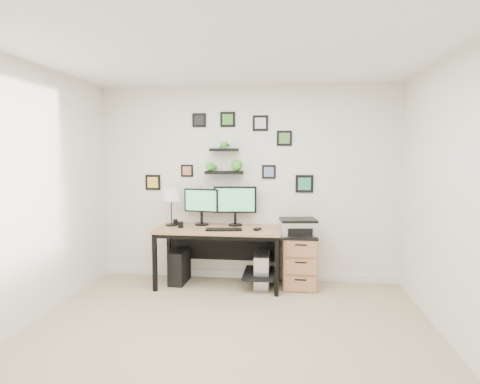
# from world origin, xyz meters

# --- Properties ---
(room) EXTENTS (4.00, 4.00, 4.00)m
(room) POSITION_xyz_m (0.00, 1.98, 0.05)
(room) COLOR tan
(room) RESTS_ON ground
(desk) EXTENTS (1.60, 0.70, 0.75)m
(desk) POSITION_xyz_m (-0.29, 1.67, 0.63)
(desk) COLOR #B17753
(desk) RESTS_ON ground
(monitor_left) EXTENTS (0.48, 0.22, 0.49)m
(monitor_left) POSITION_xyz_m (-0.60, 1.83, 1.04)
(monitor_left) COLOR black
(monitor_left) RESTS_ON desk
(monitor_right) EXTENTS (0.56, 0.20, 0.52)m
(monitor_right) POSITION_xyz_m (-0.14, 1.84, 1.06)
(monitor_right) COLOR black
(monitor_right) RESTS_ON desk
(keyboard) EXTENTS (0.46, 0.21, 0.02)m
(keyboard) POSITION_xyz_m (-0.24, 1.51, 0.76)
(keyboard) COLOR black
(keyboard) RESTS_ON desk
(mouse) EXTENTS (0.10, 0.12, 0.03)m
(mouse) POSITION_xyz_m (0.17, 1.56, 0.76)
(mouse) COLOR black
(mouse) RESTS_ON desk
(table_lamp) EXTENTS (0.25, 0.25, 0.51)m
(table_lamp) POSITION_xyz_m (-0.98, 1.76, 1.16)
(table_lamp) COLOR black
(table_lamp) RESTS_ON desk
(mug) EXTENTS (0.07, 0.07, 0.08)m
(mug) POSITION_xyz_m (-0.82, 1.61, 0.79)
(mug) COLOR black
(mug) RESTS_ON desk
(pen_cup) EXTENTS (0.06, 0.06, 0.08)m
(pen_cup) POSITION_xyz_m (-0.94, 1.77, 0.79)
(pen_cup) COLOR black
(pen_cup) RESTS_ON desk
(pc_tower_black) EXTENTS (0.20, 0.44, 0.43)m
(pc_tower_black) POSITION_xyz_m (-0.87, 1.70, 0.22)
(pc_tower_black) COLOR black
(pc_tower_black) RESTS_ON ground
(pc_tower_grey) EXTENTS (0.19, 0.43, 0.42)m
(pc_tower_grey) POSITION_xyz_m (0.23, 1.67, 0.21)
(pc_tower_grey) COLOR gray
(pc_tower_grey) RESTS_ON ground
(file_cabinet) EXTENTS (0.43, 0.53, 0.67)m
(file_cabinet) POSITION_xyz_m (0.71, 1.72, 0.34)
(file_cabinet) COLOR #B17753
(file_cabinet) RESTS_ON ground
(printer) EXTENTS (0.49, 0.42, 0.20)m
(printer) POSITION_xyz_m (0.68, 1.73, 0.77)
(printer) COLOR silver
(printer) RESTS_ON file_cabinet
(wall_decor) EXTENTS (2.29, 0.18, 1.07)m
(wall_decor) POSITION_xyz_m (-0.25, 1.93, 1.66)
(wall_decor) COLOR black
(wall_decor) RESTS_ON ground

